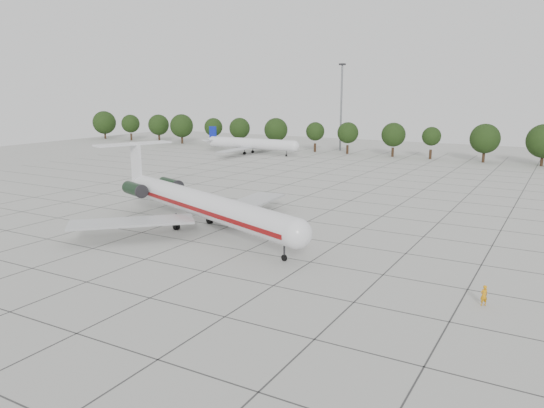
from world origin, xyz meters
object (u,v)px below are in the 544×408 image
(main_airliner, at_px, (195,202))
(floodlight_mast, at_px, (341,102))
(ground_crew, at_px, (484,295))
(bg_airliner_b, at_px, (251,144))

(main_airliner, relative_size, floodlight_mast, 1.61)
(main_airliner, bearing_deg, floodlight_mast, 122.36)
(ground_crew, bearing_deg, floodlight_mast, -102.91)
(main_airliner, height_order, floodlight_mast, floodlight_mast)
(bg_airliner_b, xyz_separation_m, floodlight_mast, (18.59, 20.93, 11.37))
(bg_airliner_b, bearing_deg, main_airliner, -63.27)
(main_airliner, relative_size, bg_airliner_b, 1.45)
(main_airliner, xyz_separation_m, ground_crew, (37.38, -8.76, -2.59))
(main_airliner, distance_m, floodlight_mast, 96.79)
(bg_airliner_b, bearing_deg, floodlight_mast, 48.39)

